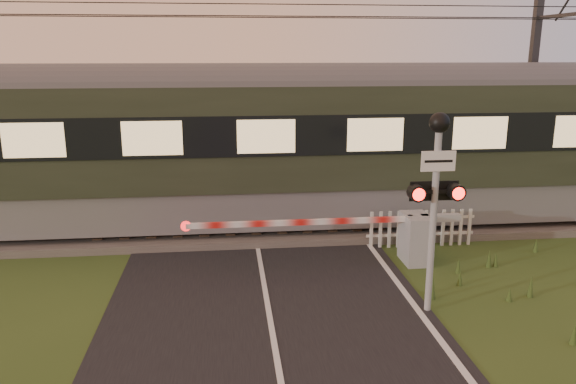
{
  "coord_description": "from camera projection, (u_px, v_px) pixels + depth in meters",
  "views": [
    {
      "loc": [
        -0.69,
        -8.03,
        4.68
      ],
      "look_at": [
        0.56,
        3.2,
        1.83
      ],
      "focal_mm": 35.0,
      "sensor_mm": 36.0,
      "label": 1
    }
  ],
  "objects": [
    {
      "name": "ground",
      "position": [
        276.0,
        352.0,
        8.96
      ],
      "size": [
        160.0,
        160.0,
        0.0
      ],
      "primitive_type": "plane",
      "color": "#30461B",
      "rests_on": "ground"
    },
    {
      "name": "road",
      "position": [
        278.0,
        359.0,
        8.73
      ],
      "size": [
        6.0,
        140.0,
        0.03
      ],
      "color": "black",
      "rests_on": "ground"
    },
    {
      "name": "track_bed",
      "position": [
        254.0,
        226.0,
        15.21
      ],
      "size": [
        140.0,
        3.4,
        0.39
      ],
      "color": "#47423D",
      "rests_on": "ground"
    },
    {
      "name": "overhead_wires",
      "position": [
        251.0,
        7.0,
        13.82
      ],
      "size": [
        120.0,
        0.62,
        0.62
      ],
      "color": "black",
      "rests_on": "ground"
    },
    {
      "name": "boom_gate",
      "position": [
        405.0,
        236.0,
        12.64
      ],
      "size": [
        6.23,
        0.86,
        1.14
      ],
      "color": "gray",
      "rests_on": "ground"
    },
    {
      "name": "crossing_signal",
      "position": [
        436.0,
        178.0,
        9.79
      ],
      "size": [
        0.93,
        0.37,
        3.67
      ],
      "color": "gray",
      "rests_on": "ground"
    },
    {
      "name": "picket_fence",
      "position": [
        421.0,
        228.0,
        13.71
      ],
      "size": [
        2.7,
        0.08,
        0.92
      ],
      "color": "silver",
      "rests_on": "ground"
    },
    {
      "name": "catenary_mast",
      "position": [
        532.0,
        84.0,
        17.41
      ],
      "size": [
        0.22,
        2.46,
        7.06
      ],
      "color": "#2D2D30",
      "rests_on": "ground"
    }
  ]
}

